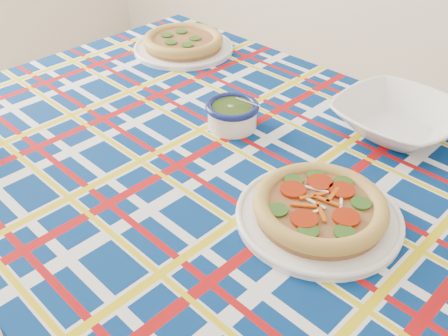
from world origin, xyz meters
The scene contains 7 objects.
floor centered at (0.00, 0.00, 0.00)m, with size 4.00×4.00×0.00m, color tan.
dining_table centered at (0.27, -0.26, 0.76)m, with size 2.01×1.53×0.84m.
tablecloth centered at (0.27, -0.26, 0.78)m, with size 1.82×1.15×0.12m, color navy, non-canonical shape.
main_focaccia_plate centered at (0.44, -0.33, 0.87)m, with size 0.33×0.33×0.06m, color brown, non-canonical shape.
pesto_bowl centered at (0.13, -0.11, 0.88)m, with size 0.13×0.13×0.08m, color #1C310D, non-canonical shape.
serving_bowl centered at (0.49, 0.08, 0.88)m, with size 0.30×0.30×0.07m, color white.
second_focaccia_plate centered at (-0.25, 0.23, 0.87)m, with size 0.34×0.34×0.06m, color brown, non-canonical shape.
Camera 1 is at (0.65, -1.05, 1.50)m, focal length 40.00 mm.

